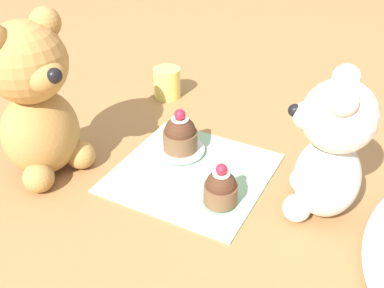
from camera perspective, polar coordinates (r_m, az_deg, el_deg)
ground_plane at (r=0.72m, az=-0.00°, el=-3.73°), size 4.00×4.00×0.00m
knitted_placemat at (r=0.72m, az=-0.00°, el=-3.54°), size 0.23×0.23×0.01m
teddy_bear_cream at (r=0.62m, az=17.11°, el=-0.66°), size 0.11×0.11×0.21m
teddy_bear_tan at (r=0.70m, az=-19.27°, el=5.25°), size 0.14×0.14×0.25m
cupcake_near_cream_bear at (r=0.64m, az=3.67°, el=-5.63°), size 0.05×0.05×0.07m
saucer_plate at (r=0.76m, az=-1.48°, el=-0.72°), size 0.08×0.08×0.01m
cupcake_near_tan_bear at (r=0.74m, az=-1.51°, el=1.16°), size 0.06×0.06×0.07m
juice_glass at (r=0.93m, az=-3.18°, el=7.77°), size 0.06×0.06×0.06m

